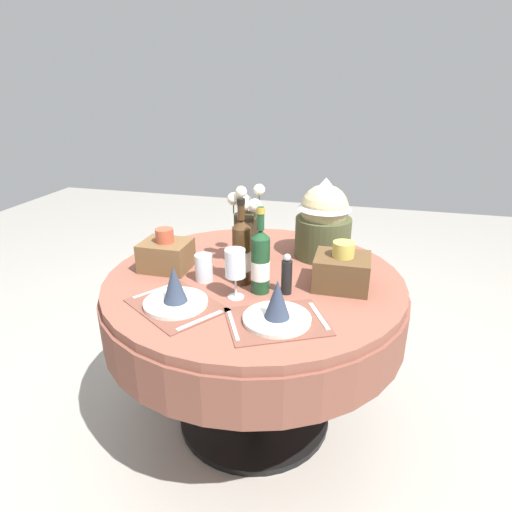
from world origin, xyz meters
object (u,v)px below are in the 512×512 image
at_px(place_setting_left, 175,294).
at_px(pepper_mill, 287,275).
at_px(flower_vase, 248,230).
at_px(wine_glass_left, 235,264).
at_px(place_setting_right, 277,310).
at_px(wine_bottle_right, 260,261).
at_px(dining_table, 254,306).
at_px(gift_tub_back_right, 324,216).
at_px(woven_basket_side_right, 342,270).
at_px(wine_bottle_left, 242,252).
at_px(tumbler_near_right, 204,268).
at_px(woven_basket_side_left, 166,254).

relative_size(place_setting_left, pepper_mill, 2.55).
relative_size(flower_vase, wine_glass_left, 1.85).
bearing_deg(place_setting_right, wine_bottle_right, 117.82).
bearing_deg(place_setting_right, flower_vase, 116.08).
distance_m(flower_vase, pepper_mill, 0.36).
xyz_separation_m(dining_table, wine_glass_left, (-0.02, -0.21, 0.29)).
relative_size(place_setting_right, pepper_mill, 2.51).
relative_size(place_setting_left, wine_glass_left, 2.14).
distance_m(place_setting_right, gift_tub_back_right, 0.67).
distance_m(gift_tub_back_right, woven_basket_side_right, 0.35).
height_order(wine_glass_left, woven_basket_side_right, wine_glass_left).
height_order(place_setting_right, wine_glass_left, wine_glass_left).
bearing_deg(place_setting_left, place_setting_right, -2.86).
height_order(place_setting_right, wine_bottle_left, wine_bottle_left).
xyz_separation_m(place_setting_left, tumbler_near_right, (0.03, 0.23, 0.01)).
distance_m(place_setting_left, woven_basket_side_left, 0.36).
bearing_deg(gift_tub_back_right, tumbler_near_right, -138.53).
xyz_separation_m(wine_bottle_left, wine_bottle_right, (0.09, -0.06, -0.01)).
distance_m(wine_glass_left, gift_tub_back_right, 0.58).
bearing_deg(tumbler_near_right, place_setting_left, -96.20).
height_order(dining_table, woven_basket_side_right, woven_basket_side_right).
height_order(place_setting_left, wine_bottle_right, wine_bottle_right).
height_order(dining_table, gift_tub_back_right, gift_tub_back_right).
xyz_separation_m(pepper_mill, woven_basket_side_left, (-0.56, 0.10, -0.01)).
xyz_separation_m(wine_glass_left, gift_tub_back_right, (0.27, 0.51, 0.06)).
distance_m(wine_bottle_right, woven_basket_side_right, 0.34).
bearing_deg(dining_table, place_setting_left, -123.57).
bearing_deg(pepper_mill, wine_bottle_right, -174.06).
xyz_separation_m(pepper_mill, gift_tub_back_right, (0.09, 0.43, 0.12)).
bearing_deg(place_setting_right, dining_table, 116.46).
bearing_deg(tumbler_near_right, wine_bottle_right, -9.16).
xyz_separation_m(place_setting_right, woven_basket_side_right, (0.20, 0.34, 0.03)).
height_order(place_setting_left, tumbler_near_right, place_setting_left).
bearing_deg(wine_glass_left, tumbler_near_right, 146.45).
height_order(dining_table, tumbler_near_right, tumbler_near_right).
bearing_deg(gift_tub_back_right, dining_table, -130.27).
xyz_separation_m(flower_vase, wine_glass_left, (0.05, -0.35, -0.02)).
height_order(tumbler_near_right, gift_tub_back_right, gift_tub_back_right).
relative_size(wine_bottle_right, pepper_mill, 2.08).
height_order(dining_table, place_setting_right, place_setting_right).
xyz_separation_m(place_setting_left, place_setting_right, (0.39, -0.02, 0.00)).
bearing_deg(gift_tub_back_right, pepper_mill, -102.20).
bearing_deg(wine_bottle_right, tumbler_near_right, 170.84).
bearing_deg(place_setting_right, gift_tub_back_right, 82.73).
bearing_deg(woven_basket_side_left, gift_tub_back_right, 26.34).
relative_size(place_setting_right, flower_vase, 1.14).
bearing_deg(wine_bottle_left, woven_basket_side_right, 9.16).
bearing_deg(woven_basket_side_right, woven_basket_side_left, -179.20).
distance_m(wine_glass_left, woven_basket_side_left, 0.43).
bearing_deg(wine_bottle_right, wine_glass_left, -137.15).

